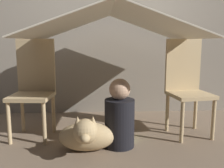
{
  "coord_description": "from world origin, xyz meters",
  "views": [
    {
      "loc": [
        -0.11,
        -2.17,
        0.92
      ],
      "look_at": [
        0.0,
        0.19,
        0.53
      ],
      "focal_mm": 40.0,
      "sensor_mm": 36.0,
      "label": 1
    }
  ],
  "objects_px": {
    "chair_right": "(187,84)",
    "dog": "(87,135)",
    "chair_left": "(34,85)",
    "person_front": "(120,117)"
  },
  "relations": [
    {
      "from": "chair_left",
      "to": "dog",
      "type": "distance_m",
      "value": 0.78
    },
    {
      "from": "chair_left",
      "to": "person_front",
      "type": "xyz_separation_m",
      "value": [
        0.82,
        -0.32,
        -0.24
      ]
    },
    {
      "from": "chair_right",
      "to": "dog",
      "type": "distance_m",
      "value": 1.14
    },
    {
      "from": "chair_left",
      "to": "chair_right",
      "type": "height_order",
      "value": "same"
    },
    {
      "from": "chair_left",
      "to": "dog",
      "type": "xyz_separation_m",
      "value": [
        0.53,
        -0.44,
        -0.35
      ]
    },
    {
      "from": "person_front",
      "to": "dog",
      "type": "height_order",
      "value": "person_front"
    },
    {
      "from": "dog",
      "to": "chair_right",
      "type": "bearing_deg",
      "value": 24.14
    },
    {
      "from": "chair_right",
      "to": "person_front",
      "type": "xyz_separation_m",
      "value": [
        -0.7,
        -0.32,
        -0.24
      ]
    },
    {
      "from": "chair_left",
      "to": "chair_right",
      "type": "distance_m",
      "value": 1.52
    },
    {
      "from": "chair_right",
      "to": "chair_left",
      "type": "bearing_deg",
      "value": 170.86
    }
  ]
}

